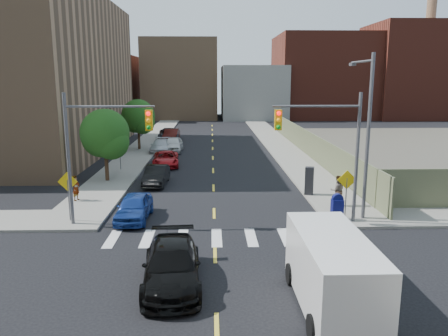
{
  "coord_description": "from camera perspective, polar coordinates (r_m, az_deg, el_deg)",
  "views": [
    {
      "loc": [
        -0.13,
        -16.3,
        7.69
      ],
      "look_at": [
        0.67,
        11.34,
        2.0
      ],
      "focal_mm": 35.0,
      "sensor_mm": 36.0,
      "label": 1
    }
  ],
  "objects": [
    {
      "name": "ground",
      "position": [
        18.02,
        -1.12,
        -13.63
      ],
      "size": [
        160.0,
        160.0,
        0.0
      ],
      "primitive_type": "plane",
      "color": "black",
      "rests_on": "ground"
    },
    {
      "name": "tree_west_near",
      "position": [
        33.55,
        -15.26,
        4.01
      ],
      "size": [
        3.66,
        3.64,
        5.52
      ],
      "color": "#332114",
      "rests_on": "ground"
    },
    {
      "name": "parked_car_maroon",
      "position": [
        54.26,
        -6.89,
        4.23
      ],
      "size": [
        1.87,
        4.83,
        1.57
      ],
      "primitive_type": "imported",
      "rotation": [
        0.0,
        0.0,
        -0.04
      ],
      "color": "#3C0F0C",
      "rests_on": "ground"
    },
    {
      "name": "bg_bldg_center",
      "position": [
        86.72,
        3.76,
        9.82
      ],
      "size": [
        12.0,
        16.0,
        10.0
      ],
      "primitive_type": "cube",
      "color": "gray",
      "rests_on": "ground"
    },
    {
      "name": "mailbox",
      "position": [
        24.43,
        14.56,
        -4.98
      ],
      "size": [
        0.63,
        0.49,
        1.47
      ],
      "rotation": [
        0.0,
        0.0,
        0.06
      ],
      "color": "#0F135A",
      "rests_on": "sidewalk_ne"
    },
    {
      "name": "pedestrian_east",
      "position": [
        27.17,
        14.6,
        -2.86
      ],
      "size": [
        0.95,
        0.77,
        1.84
      ],
      "primitive_type": "imported",
      "rotation": [
        0.0,
        0.0,
        3.05
      ],
      "color": "gray",
      "rests_on": "sidewalk_ne"
    },
    {
      "name": "tree_west_far",
      "position": [
        48.18,
        -11.14,
        6.39
      ],
      "size": [
        3.66,
        3.64,
        5.52
      ],
      "color": "#332114",
      "rests_on": "ground"
    },
    {
      "name": "parked_car_red",
      "position": [
        39.21,
        -7.6,
        1.2
      ],
      "size": [
        2.56,
        4.93,
        1.33
      ],
      "primitive_type": "imported",
      "rotation": [
        0.0,
        0.0,
        0.08
      ],
      "color": "#A91016",
      "rests_on": "ground"
    },
    {
      "name": "sidewalk_ne",
      "position": [
        58.83,
        6.06,
        4.12
      ],
      "size": [
        3.5,
        73.0,
        0.15
      ],
      "primitive_type": "cube",
      "color": "gray",
      "rests_on": "ground"
    },
    {
      "name": "sidewalk_nw",
      "position": [
        58.79,
        -9.13,
        4.04
      ],
      "size": [
        3.5,
        73.0,
        0.15
      ],
      "primitive_type": "cube",
      "color": "gray",
      "rests_on": "ground"
    },
    {
      "name": "signal_ne",
      "position": [
        23.34,
        13.57,
        3.52
      ],
      "size": [
        4.59,
        0.3,
        7.0
      ],
      "color": "#59595E",
      "rests_on": "ground"
    },
    {
      "name": "parked_car_grey",
      "position": [
        55.53,
        -7.23,
        4.37
      ],
      "size": [
        2.87,
        5.68,
        1.54
      ],
      "primitive_type": "imported",
      "rotation": [
        0.0,
        0.0,
        0.06
      ],
      "color": "black",
      "rests_on": "ground"
    },
    {
      "name": "parked_car_blue",
      "position": [
        24.7,
        -11.65,
        -5.03
      ],
      "size": [
        1.79,
        4.23,
        1.43
      ],
      "primitive_type": "imported",
      "rotation": [
        0.0,
        0.0,
        -0.03
      ],
      "color": "navy",
      "rests_on": "ground"
    },
    {
      "name": "warn_sign_nw",
      "position": [
        24.72,
        -19.71,
        -2.39
      ],
      "size": [
        1.06,
        0.06,
        2.83
      ],
      "color": "#59595E",
      "rests_on": "ground"
    },
    {
      "name": "bg_bldg_midwest",
      "position": [
        88.49,
        -5.59,
        11.45
      ],
      "size": [
        14.0,
        16.0,
        15.0
      ],
      "primitive_type": "cube",
      "color": "#8C6B4C",
      "rests_on": "ground"
    },
    {
      "name": "cargo_van",
      "position": [
        15.65,
        13.78,
        -12.63
      ],
      "size": [
        2.37,
        5.61,
        2.56
      ],
      "rotation": [
        0.0,
        0.0,
        0.0
      ],
      "color": "silver",
      "rests_on": "ground"
    },
    {
      "name": "streetlight_ne",
      "position": [
        24.77,
        18.07,
        5.34
      ],
      "size": [
        0.25,
        3.7,
        9.0
      ],
      "color": "#59595E",
      "rests_on": "ground"
    },
    {
      "name": "pedestrian_west",
      "position": [
        28.9,
        -18.76,
        -2.49
      ],
      "size": [
        0.53,
        0.67,
        1.59
      ],
      "primitive_type": "imported",
      "rotation": [
        0.0,
        0.0,
        1.27
      ],
      "color": "gray",
      "rests_on": "sidewalk_nw"
    },
    {
      "name": "parked_car_silver",
      "position": [
        46.42,
        -8.28,
        2.85
      ],
      "size": [
        2.02,
        4.86,
        1.4
      ],
      "primitive_type": "imported",
      "rotation": [
        0.0,
        0.0,
        -0.01
      ],
      "color": "#B6B8BF",
      "rests_on": "ground"
    },
    {
      "name": "bg_bldg_fareast",
      "position": [
        94.36,
        22.65,
        11.55
      ],
      "size": [
        14.0,
        16.0,
        18.0
      ],
      "primitive_type": "cube",
      "color": "#592319",
      "rests_on": "ground"
    },
    {
      "name": "bg_bldg_west",
      "position": [
        89.04,
        -16.14,
        10.09
      ],
      "size": [
        14.0,
        18.0,
        12.0
      ],
      "primitive_type": "cube",
      "color": "#592319",
      "rests_on": "ground"
    },
    {
      "name": "warn_sign_midwest",
      "position": [
        37.53,
        -13.45,
        2.58
      ],
      "size": [
        1.06,
        0.06,
        2.83
      ],
      "color": "#59595E",
      "rests_on": "ground"
    },
    {
      "name": "warn_sign_ne",
      "position": [
        24.62,
        15.72,
        -2.19
      ],
      "size": [
        1.06,
        0.06,
        2.83
      ],
      "color": "#59595E",
      "rests_on": "ground"
    },
    {
      "name": "smokestack",
      "position": [
        96.24,
        25.13,
        14.32
      ],
      "size": [
        1.8,
        1.8,
        28.0
      ],
      "primitive_type": "cylinder",
      "color": "#8C6B4C",
      "rests_on": "ground"
    },
    {
      "name": "payphone",
      "position": [
        29.27,
        11.07,
        -1.65
      ],
      "size": [
        0.66,
        0.6,
        1.85
      ],
      "primitive_type": "cube",
      "rotation": [
        0.0,
        0.0,
        -0.31
      ],
      "color": "black",
      "rests_on": "sidewalk_ne"
    },
    {
      "name": "parked_car_white",
      "position": [
        46.88,
        -6.64,
        3.09
      ],
      "size": [
        1.95,
        4.68,
        1.59
      ],
      "primitive_type": "imported",
      "rotation": [
        0.0,
        0.0,
        -0.02
      ],
      "color": "silver",
      "rests_on": "ground"
    },
    {
      "name": "fence_north",
      "position": [
        45.81,
        10.63,
        3.35
      ],
      "size": [
        0.12,
        44.0,
        2.5
      ],
      "primitive_type": "cube",
      "color": "#616446",
      "rests_on": "ground"
    },
    {
      "name": "signal_nw",
      "position": [
        23.27,
        -16.25,
        3.35
      ],
      "size": [
        4.59,
        0.3,
        7.0
      ],
      "color": "#59595E",
      "rests_on": "ground"
    },
    {
      "name": "parked_car_black",
      "position": [
        32.42,
        -8.84,
        -0.96
      ],
      "size": [
        1.67,
        4.32,
        1.41
      ],
      "primitive_type": "imported",
      "rotation": [
        0.0,
        0.0,
        -0.04
      ],
      "color": "black",
      "rests_on": "ground"
    },
    {
      "name": "bg_bldg_east",
      "position": [
        91.03,
        12.66,
        11.54
      ],
      "size": [
        18.0,
        18.0,
        16.0
      ],
      "primitive_type": "cube",
      "color": "#592319",
      "rests_on": "ground"
    },
    {
      "name": "black_sedan",
      "position": [
        16.99,
        -6.82,
        -12.52
      ],
      "size": [
        2.48,
        5.38,
        1.52
      ],
      "primitive_type": "imported",
      "rotation": [
        0.0,
        0.0,
        0.07
      ],
      "color": "black",
      "rests_on": "ground"
    }
  ]
}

